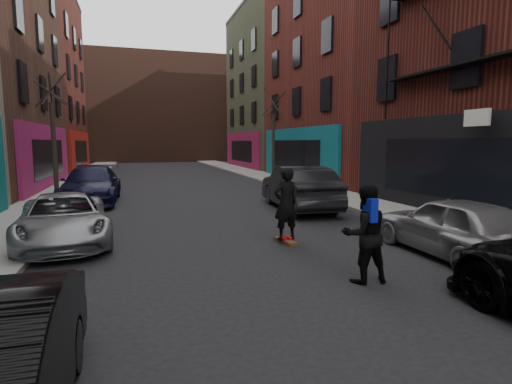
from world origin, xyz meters
TOP-DOWN VIEW (x-y plane):
  - sidewalk_left at (-6.25, 30.00)m, footprint 2.50×84.00m
  - sidewalk_right at (6.25, 30.00)m, footprint 2.50×84.00m
  - buildings_right at (13.50, 16.00)m, footprint 12.00×56.00m
  - building_far at (0.00, 56.00)m, footprint 40.00×10.00m
  - tree_left_far at (-6.20, 18.00)m, footprint 2.00×2.00m
  - tree_right_far at (6.20, 24.00)m, footprint 2.00×2.00m
  - parked_left_far at (-4.58, 9.36)m, footprint 2.69×4.80m
  - parked_left_end at (-4.60, 16.50)m, footprint 2.31×5.40m
  - parked_right_far at (4.04, 5.54)m, footprint 1.74×4.14m
  - parked_right_end at (3.20, 12.47)m, footprint 2.18×5.20m
  - skateboard at (0.84, 7.72)m, footprint 0.36×0.83m
  - skateboarder at (0.84, 7.72)m, footprint 0.75×0.56m
  - pedestrian at (1.20, 4.65)m, footprint 0.92×0.74m

SIDE VIEW (x-z plane):
  - skateboard at x=0.84m, z-range 0.00..0.10m
  - sidewalk_left at x=-6.25m, z-range 0.00..0.13m
  - sidewalk_right at x=6.25m, z-range 0.00..0.13m
  - parked_left_far at x=-4.58m, z-range 0.00..1.27m
  - parked_right_far at x=4.04m, z-range 0.00..1.40m
  - parked_left_end at x=-4.60m, z-range 0.00..1.55m
  - parked_right_end at x=3.20m, z-range 0.00..1.67m
  - pedestrian at x=1.20m, z-range 0.01..1.82m
  - skateboarder at x=0.84m, z-range 0.10..1.96m
  - tree_left_far at x=-6.20m, z-range 0.13..6.63m
  - tree_right_far at x=6.20m, z-range 0.13..6.93m
  - building_far at x=0.00m, z-range 0.00..14.00m
  - buildings_right at x=13.50m, z-range 0.00..16.00m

